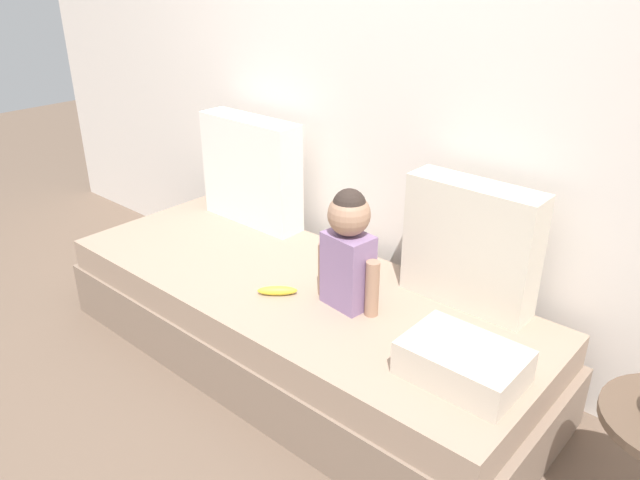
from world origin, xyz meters
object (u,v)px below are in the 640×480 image
(throw_pillow_right, at_px, (471,245))
(toddler, at_px, (348,246))
(banana, at_px, (277,291))
(throw_pillow_left, at_px, (251,171))
(folded_blanket, at_px, (463,362))
(couch, at_px, (296,322))

(throw_pillow_right, relative_size, toddler, 1.08)
(toddler, height_order, banana, toddler)
(throw_pillow_left, distance_m, folded_blanket, 1.62)
(toddler, xyz_separation_m, banana, (-0.27, -0.14, -0.24))
(folded_blanket, bearing_deg, couch, 172.81)
(throw_pillow_left, height_order, folded_blanket, throw_pillow_left)
(folded_blanket, bearing_deg, throw_pillow_left, 163.25)
(throw_pillow_left, relative_size, banana, 3.52)
(banana, bearing_deg, throw_pillow_left, 143.96)
(couch, height_order, folded_blanket, folded_blanket)
(couch, height_order, banana, banana)
(banana, distance_m, folded_blanket, 0.87)
(banana, relative_size, folded_blanket, 0.42)
(couch, bearing_deg, throw_pillow_right, 28.50)
(throw_pillow_left, xyz_separation_m, folded_blanket, (1.53, -0.46, -0.22))
(couch, relative_size, throw_pillow_right, 4.29)
(couch, height_order, throw_pillow_right, throw_pillow_right)
(toddler, distance_m, folded_blanket, 0.65)
(toddler, distance_m, banana, 0.39)
(toddler, bearing_deg, banana, -152.55)
(throw_pillow_right, relative_size, banana, 3.21)
(couch, bearing_deg, throw_pillow_left, 151.50)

